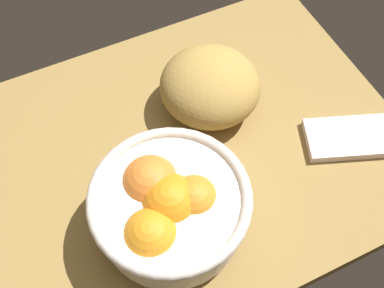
{
  "coord_description": "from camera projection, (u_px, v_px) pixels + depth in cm",
  "views": [
    {
      "loc": [
        -13.81,
        -37.49,
        67.74
      ],
      "look_at": [
        2.98,
        -2.22,
        5.0
      ],
      "focal_mm": 45.37,
      "sensor_mm": 36.0,
      "label": 1
    }
  ],
  "objects": [
    {
      "name": "bread_loaf",
      "position": [
        210.0,
        86.0,
        0.8
      ],
      "size": [
        23.04,
        22.94,
        10.3
      ],
      "primitive_type": "ellipsoid",
      "rotation": [
        0.0,
        0.0,
        5.65
      ],
      "color": "#B08B43",
      "rests_on": "ground"
    },
    {
      "name": "ground_plane",
      "position": [
        170.0,
        161.0,
        0.8
      ],
      "size": [
        77.08,
        53.99,
        3.0
      ],
      "primitive_type": "cube",
      "color": "olive"
    },
    {
      "name": "fruit_bowl",
      "position": [
        169.0,
        206.0,
        0.66
      ],
      "size": [
        22.26,
        22.26,
        11.78
      ],
      "color": "silver",
      "rests_on": "ground"
    },
    {
      "name": "napkin_folded",
      "position": [
        349.0,
        138.0,
        0.8
      ],
      "size": [
        15.83,
        12.22,
        1.51
      ],
      "primitive_type": "cube",
      "rotation": [
        0.0,
        0.0,
        -0.36
      ],
      "color": "silver",
      "rests_on": "ground"
    }
  ]
}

